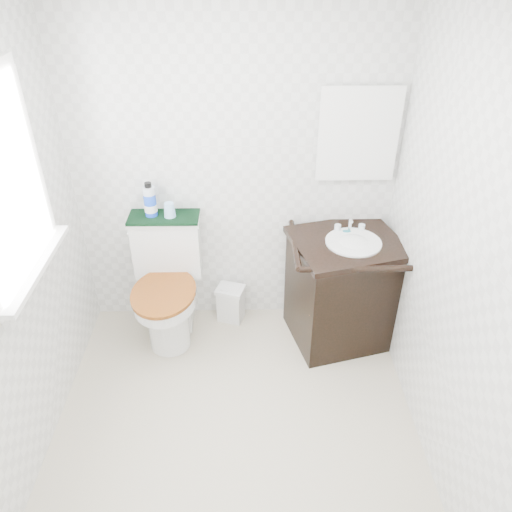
{
  "coord_description": "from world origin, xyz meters",
  "views": [
    {
      "loc": [
        0.08,
        -1.91,
        2.54
      ],
      "look_at": [
        0.14,
        0.75,
        0.81
      ],
      "focal_mm": 35.0,
      "sensor_mm": 36.0,
      "label": 1
    }
  ],
  "objects_px": {
    "cup": "(169,210)",
    "vanity": "(343,288)",
    "toilet": "(169,289)",
    "trash_bin": "(231,303)",
    "mouthwash_bottle": "(150,201)"
  },
  "relations": [
    {
      "from": "cup",
      "to": "vanity",
      "type": "bearing_deg",
      "value": -8.6
    },
    {
      "from": "vanity",
      "to": "cup",
      "type": "distance_m",
      "value": 1.32
    },
    {
      "from": "toilet",
      "to": "cup",
      "type": "bearing_deg",
      "value": 69.41
    },
    {
      "from": "vanity",
      "to": "trash_bin",
      "type": "bearing_deg",
      "value": 166.25
    },
    {
      "from": "vanity",
      "to": "toilet",
      "type": "bearing_deg",
      "value": 177.27
    },
    {
      "from": "vanity",
      "to": "mouthwash_bottle",
      "type": "distance_m",
      "value": 1.46
    },
    {
      "from": "trash_bin",
      "to": "cup",
      "type": "relative_size",
      "value": 2.94
    },
    {
      "from": "trash_bin",
      "to": "cup",
      "type": "height_order",
      "value": "cup"
    },
    {
      "from": "toilet",
      "to": "cup",
      "type": "relative_size",
      "value": 9.03
    },
    {
      "from": "vanity",
      "to": "mouthwash_bottle",
      "type": "relative_size",
      "value": 3.82
    },
    {
      "from": "mouthwash_bottle",
      "to": "cup",
      "type": "xyz_separation_m",
      "value": [
        0.13,
        -0.02,
        -0.06
      ]
    },
    {
      "from": "toilet",
      "to": "trash_bin",
      "type": "relative_size",
      "value": 3.08
    },
    {
      "from": "trash_bin",
      "to": "mouthwash_bottle",
      "type": "height_order",
      "value": "mouthwash_bottle"
    },
    {
      "from": "mouthwash_bottle",
      "to": "cup",
      "type": "distance_m",
      "value": 0.14
    },
    {
      "from": "vanity",
      "to": "cup",
      "type": "bearing_deg",
      "value": 171.4
    }
  ]
}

